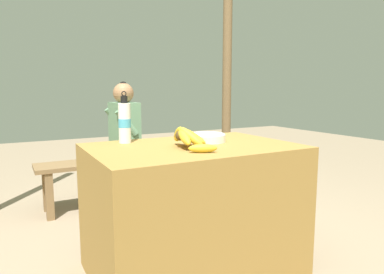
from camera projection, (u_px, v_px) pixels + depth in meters
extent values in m
plane|color=gray|center=(193.00, 269.00, 2.04)|extent=(12.00, 12.00, 0.00)
cube|color=olive|center=(193.00, 209.00, 1.99)|extent=(1.15, 0.78, 0.75)
sphere|color=#4C381E|center=(181.00, 135.00, 1.85)|extent=(0.06, 0.06, 0.06)
ellipsoid|color=gold|center=(184.00, 137.00, 1.79)|extent=(0.07, 0.17, 0.10)
ellipsoid|color=gold|center=(191.00, 137.00, 1.81)|extent=(0.12, 0.18, 0.13)
ellipsoid|color=gold|center=(191.00, 137.00, 1.83)|extent=(0.15, 0.15, 0.09)
ellipsoid|color=gold|center=(192.00, 136.00, 1.86)|extent=(0.17, 0.11, 0.13)
ellipsoid|color=gold|center=(190.00, 136.00, 1.88)|extent=(0.16, 0.04, 0.10)
ellipsoid|color=gold|center=(188.00, 135.00, 1.90)|extent=(0.18, 0.11, 0.12)
ellipsoid|color=gold|center=(183.00, 136.00, 1.91)|extent=(0.13, 0.14, 0.10)
ellipsoid|color=gold|center=(181.00, 136.00, 1.90)|extent=(0.10, 0.15, 0.10)
ellipsoid|color=gold|center=(179.00, 134.00, 1.91)|extent=(0.09, 0.18, 0.13)
cylinder|color=white|center=(207.00, 138.00, 2.07)|extent=(0.22, 0.22, 0.04)
torus|color=white|center=(207.00, 135.00, 2.06)|extent=(0.22, 0.22, 0.02)
cylinder|color=white|center=(125.00, 123.00, 2.01)|extent=(0.07, 0.07, 0.23)
cylinder|color=#47A8D1|center=(125.00, 123.00, 2.01)|extent=(0.07, 0.07, 0.05)
cylinder|color=black|center=(124.00, 99.00, 1.99)|extent=(0.04, 0.04, 0.04)
torus|color=black|center=(124.00, 94.00, 1.99)|extent=(0.03, 0.01, 0.03)
ellipsoid|color=gold|center=(203.00, 148.00, 1.71)|extent=(0.15, 0.10, 0.04)
cube|color=brown|center=(134.00, 159.00, 3.23)|extent=(1.74, 0.32, 0.04)
cube|color=brown|center=(50.00, 196.00, 2.79)|extent=(0.06, 0.06, 0.39)
cube|color=brown|center=(210.00, 174.00, 3.52)|extent=(0.06, 0.06, 0.39)
cube|color=brown|center=(46.00, 189.00, 3.00)|extent=(0.06, 0.06, 0.39)
cube|color=brown|center=(199.00, 170.00, 3.73)|extent=(0.06, 0.06, 0.39)
cylinder|color=#473828|center=(101.00, 188.00, 2.98)|extent=(0.09, 0.09, 0.43)
cylinder|color=#473828|center=(114.00, 161.00, 3.00)|extent=(0.30, 0.09, 0.09)
cylinder|color=#473828|center=(96.00, 183.00, 3.14)|extent=(0.09, 0.09, 0.43)
cylinder|color=#473828|center=(108.00, 157.00, 3.16)|extent=(0.30, 0.09, 0.09)
cube|color=slate|center=(124.00, 131.00, 3.11)|extent=(0.21, 0.34, 0.52)
cylinder|color=slate|center=(127.00, 123.00, 2.95)|extent=(0.20, 0.07, 0.25)
cylinder|color=slate|center=(116.00, 120.00, 3.23)|extent=(0.20, 0.07, 0.25)
sphere|color=#9E704C|center=(123.00, 93.00, 3.07)|extent=(0.18, 0.18, 0.18)
sphere|color=black|center=(123.00, 85.00, 3.06)|extent=(0.07, 0.07, 0.07)
sphere|color=#4C381E|center=(180.00, 147.00, 3.44)|extent=(0.05, 0.05, 0.05)
ellipsoid|color=#8EA842|center=(183.00, 148.00, 3.40)|extent=(0.06, 0.15, 0.10)
ellipsoid|color=#8EA842|center=(184.00, 148.00, 3.43)|extent=(0.11, 0.12, 0.10)
ellipsoid|color=#8EA842|center=(185.00, 148.00, 3.44)|extent=(0.13, 0.12, 0.09)
ellipsoid|color=#8EA842|center=(185.00, 147.00, 3.46)|extent=(0.16, 0.08, 0.10)
ellipsoid|color=#8EA842|center=(184.00, 147.00, 3.48)|extent=(0.14, 0.07, 0.11)
ellipsoid|color=#8EA842|center=(182.00, 146.00, 3.50)|extent=(0.15, 0.14, 0.09)
ellipsoid|color=#8EA842|center=(180.00, 147.00, 3.49)|extent=(0.10, 0.13, 0.10)
ellipsoid|color=#8EA842|center=(177.00, 147.00, 3.48)|extent=(0.06, 0.14, 0.09)
cylinder|color=brown|center=(227.00, 72.00, 3.96)|extent=(0.10, 0.10, 2.52)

